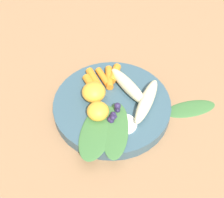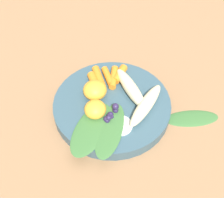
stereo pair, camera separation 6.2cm
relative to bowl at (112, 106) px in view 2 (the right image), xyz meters
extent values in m
plane|color=#99704C|center=(0.00, 0.00, -0.01)|extent=(2.40, 2.40, 0.00)
cylinder|color=#385666|center=(0.00, 0.00, 0.00)|extent=(0.25, 0.25, 0.03)
ellipsoid|color=beige|center=(-0.05, -0.02, 0.03)|extent=(0.05, 0.13, 0.03)
ellipsoid|color=beige|center=(-0.06, 0.04, 0.03)|extent=(0.11, 0.11, 0.03)
ellipsoid|color=#F4A833|center=(0.04, 0.02, 0.03)|extent=(0.04, 0.04, 0.03)
ellipsoid|color=#F4A833|center=(0.03, -0.03, 0.03)|extent=(0.05, 0.05, 0.04)
cylinder|color=orange|center=(-0.04, -0.07, 0.02)|extent=(0.05, 0.05, 0.02)
cylinder|color=orange|center=(-0.02, -0.06, 0.02)|extent=(0.04, 0.06, 0.02)
cylinder|color=orange|center=(-0.01, -0.07, 0.02)|extent=(0.02, 0.05, 0.01)
cylinder|color=orange|center=(0.01, -0.07, 0.02)|extent=(0.02, 0.06, 0.02)
cylinder|color=orange|center=(0.03, -0.06, 0.02)|extent=(0.02, 0.05, 0.02)
sphere|color=#2D234C|center=(0.01, 0.04, 0.02)|extent=(0.01, 0.01, 0.01)
sphere|color=#2D234C|center=(0.02, 0.05, 0.02)|extent=(0.01, 0.01, 0.01)
sphere|color=#2D234C|center=(0.00, 0.03, 0.02)|extent=(0.01, 0.01, 0.01)
sphere|color=#2D234C|center=(0.00, 0.03, 0.02)|extent=(0.01, 0.01, 0.01)
sphere|color=#2D234C|center=(0.02, 0.05, 0.02)|extent=(0.01, 0.01, 0.01)
sphere|color=#2D234C|center=(0.02, 0.05, 0.03)|extent=(0.01, 0.01, 0.01)
sphere|color=#2D234C|center=(0.00, 0.03, 0.03)|extent=(0.01, 0.01, 0.01)
sphere|color=#2D234C|center=(0.03, 0.03, 0.02)|extent=(0.01, 0.01, 0.01)
sphere|color=#2D234C|center=(0.02, 0.04, 0.02)|extent=(0.01, 0.01, 0.01)
sphere|color=#2D234C|center=(0.01, 0.04, 0.02)|extent=(0.01, 0.01, 0.01)
cylinder|color=white|center=(0.00, 0.06, 0.01)|extent=(0.05, 0.05, 0.00)
ellipsoid|color=#3D7038|center=(0.06, 0.06, 0.02)|extent=(0.13, 0.15, 0.00)
ellipsoid|color=#3D7038|center=(0.02, 0.07, 0.02)|extent=(0.11, 0.14, 0.00)
ellipsoid|color=#3D7038|center=(-0.16, 0.07, -0.01)|extent=(0.12, 0.06, 0.01)
camera|label=1|loc=(0.16, 0.37, 0.49)|focal=47.02mm
camera|label=2|loc=(0.10, 0.39, 0.49)|focal=47.02mm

